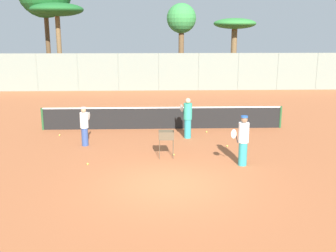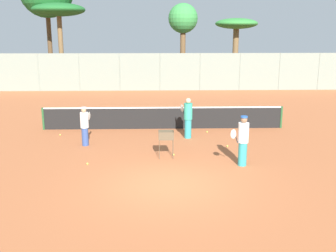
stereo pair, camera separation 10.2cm
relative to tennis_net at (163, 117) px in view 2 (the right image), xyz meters
name	(u,v)px [view 2 (the right image)]	position (x,y,z in m)	size (l,w,h in m)	color
ground_plane	(168,185)	(0.00, -7.22, -0.56)	(80.00, 80.00, 0.00)	#B26038
tennis_net	(163,117)	(0.00, 0.00, 0.00)	(11.60, 0.10, 1.07)	#26592D
back_fence	(160,72)	(0.00, 12.88, 0.92)	(32.05, 0.08, 2.95)	gray
tree_0	(59,11)	(-8.42, 15.85, 5.69)	(4.40, 4.40, 6.94)	brown
tree_1	(183,21)	(2.11, 17.59, 5.01)	(2.62, 2.62, 7.08)	brown
tree_2	(236,27)	(6.80, 17.06, 4.49)	(3.74, 3.74, 5.77)	brown
player_white_outfit	(243,140)	(2.66, -5.47, 0.36)	(0.76, 0.67, 1.77)	teal
player_red_cap	(85,126)	(-3.27, -2.77, 0.28)	(0.34, 0.87, 1.61)	#334C8C
player_yellow_shirt	(188,118)	(1.05, -1.72, 0.36)	(0.52, 0.87, 1.78)	teal
ball_cart	(166,137)	(0.00, -4.50, 0.22)	(0.56, 0.41, 1.02)	brown
tennis_ball_0	(227,146)	(2.56, -3.17, -0.53)	(0.07, 0.07, 0.07)	#D1E54C
tennis_ball_1	(174,155)	(0.31, -4.26, -0.53)	(0.07, 0.07, 0.07)	#D1E54C
tennis_ball_2	(207,132)	(2.03, -0.81, -0.53)	(0.07, 0.07, 0.07)	#D1E54C
tennis_ball_3	(87,164)	(-2.79, -5.22, -0.53)	(0.07, 0.07, 0.07)	#D1E54C
tennis_ball_4	(60,135)	(-4.70, -1.15, -0.53)	(0.07, 0.07, 0.07)	#D1E54C
tennis_ball_5	(162,131)	(-0.07, -0.67, -0.53)	(0.07, 0.07, 0.07)	#D1E54C
parked_car	(165,78)	(0.47, 16.01, 0.10)	(4.20, 1.70, 1.60)	#3F4C8C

